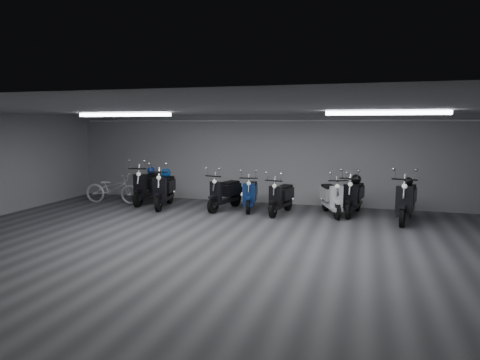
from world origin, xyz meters
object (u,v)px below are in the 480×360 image
(scooter_0, at_px, (147,181))
(scooter_4, at_px, (250,189))
(scooter_1, at_px, (164,184))
(scooter_5, at_px, (281,192))
(helmet_1, at_px, (408,182))
(scooter_6, at_px, (332,192))
(bicycle, at_px, (112,185))
(scooter_7, at_px, (354,191))
(scooter_8, at_px, (407,194))
(helmet_3, at_px, (356,179))
(scooter_3, at_px, (225,188))
(helmet_2, at_px, (166,173))
(helmet_0, at_px, (151,171))

(scooter_0, relative_size, scooter_4, 1.16)
(scooter_1, bearing_deg, scooter_5, -10.30)
(scooter_1, distance_m, helmet_1, 6.91)
(scooter_6, xyz_separation_m, bicycle, (-6.83, -0.16, -0.06))
(scooter_4, height_order, helmet_1, scooter_4)
(scooter_5, bearing_deg, scooter_0, -174.39)
(scooter_7, relative_size, helmet_1, 7.98)
(scooter_0, xyz_separation_m, scooter_8, (7.66, -0.45, 0.00))
(scooter_8, bearing_deg, helmet_3, 160.16)
(scooter_0, relative_size, scooter_7, 1.09)
(scooter_3, height_order, scooter_8, scooter_8)
(helmet_2, bearing_deg, scooter_0, 164.56)
(scooter_1, bearing_deg, scooter_4, -3.42)
(scooter_5, height_order, helmet_3, scooter_5)
(scooter_3, xyz_separation_m, helmet_3, (3.70, 0.61, 0.32))
(scooter_1, bearing_deg, helmet_0, 126.51)
(bicycle, bearing_deg, scooter_1, -100.81)
(scooter_0, distance_m, scooter_6, 5.76)
(helmet_3, bearing_deg, scooter_8, -31.02)
(helmet_1, relative_size, helmet_3, 0.82)
(scooter_3, height_order, scooter_4, scooter_3)
(scooter_1, bearing_deg, scooter_3, -5.89)
(scooter_7, relative_size, helmet_3, 6.52)
(scooter_4, xyz_separation_m, helmet_3, (2.97, 0.42, 0.34))
(scooter_3, height_order, scooter_6, scooter_3)
(scooter_5, relative_size, scooter_7, 0.93)
(scooter_1, xyz_separation_m, scooter_5, (3.57, 0.07, -0.09))
(scooter_3, bearing_deg, scooter_8, 14.01)
(bicycle, bearing_deg, scooter_4, -93.20)
(scooter_3, distance_m, scooter_7, 3.68)
(scooter_1, xyz_separation_m, helmet_2, (-0.05, 0.26, 0.31))
(scooter_7, xyz_separation_m, helmet_2, (-5.58, -0.28, 0.35))
(scooter_1, relative_size, helmet_3, 6.94)
(helmet_2, bearing_deg, scooter_5, -2.98)
(scooter_8, bearing_deg, scooter_0, -172.18)
(scooter_7, height_order, helmet_1, scooter_7)
(scooter_0, height_order, helmet_0, scooter_0)
(bicycle, bearing_deg, scooter_6, -94.39)
(scooter_3, distance_m, scooter_5, 1.70)
(scooter_8, relative_size, bicycle, 1.10)
(scooter_4, xyz_separation_m, scooter_6, (2.33, -0.04, 0.01))
(scooter_8, xyz_separation_m, helmet_1, (0.05, 0.27, 0.29))
(helmet_0, xyz_separation_m, helmet_1, (7.73, -0.45, -0.00))
(scooter_0, relative_size, helmet_1, 8.68)
(helmet_1, xyz_separation_m, helmet_2, (-6.95, -0.03, 0.00))
(helmet_3, bearing_deg, scooter_7, -100.00)
(scooter_0, distance_m, scooter_4, 3.42)
(scooter_1, relative_size, scooter_6, 1.11)
(scooter_1, distance_m, helmet_2, 0.41)
(scooter_6, height_order, helmet_0, scooter_6)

